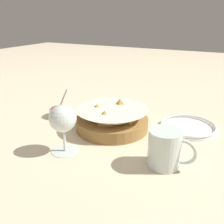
{
  "coord_description": "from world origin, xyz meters",
  "views": [
    {
      "loc": [
        0.32,
        -0.67,
        0.35
      ],
      "look_at": [
        -0.01,
        -0.01,
        0.06
      ],
      "focal_mm": 40.0,
      "sensor_mm": 36.0,
      "label": 1
    }
  ],
  "objects": [
    {
      "name": "sauce_cup",
      "position": [
        -0.23,
        -0.01,
        0.02
      ],
      "size": [
        0.08,
        0.07,
        0.11
      ],
      "color": "#B7B7BC",
      "rests_on": "ground_plane"
    },
    {
      "name": "beer_mug",
      "position": [
        0.2,
        -0.15,
        0.04
      ],
      "size": [
        0.12,
        0.08,
        0.09
      ],
      "color": "silver",
      "rests_on": "ground_plane"
    },
    {
      "name": "wine_glass",
      "position": [
        -0.06,
        -0.2,
        0.09
      ],
      "size": [
        0.07,
        0.07,
        0.13
      ],
      "color": "silver",
      "rests_on": "ground_plane"
    },
    {
      "name": "napkin",
      "position": [
        -0.05,
        0.18,
        0.0
      ],
      "size": [
        0.11,
        0.07,
        0.01
      ],
      "color": "white",
      "rests_on": "ground_plane"
    },
    {
      "name": "side_plate",
      "position": [
        0.21,
        0.1,
        0.01
      ],
      "size": [
        0.19,
        0.19,
        0.01
      ],
      "color": "white",
      "rests_on": "ground_plane"
    },
    {
      "name": "food_basket",
      "position": [
        -0.01,
        -0.01,
        0.03
      ],
      "size": [
        0.23,
        0.23,
        0.09
      ],
      "color": "olive",
      "rests_on": "ground_plane"
    },
    {
      "name": "ground_plane",
      "position": [
        0.0,
        0.0,
        0.0
      ],
      "size": [
        4.0,
        4.0,
        0.0
      ],
      "primitive_type": "plane",
      "color": "beige"
    }
  ]
}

